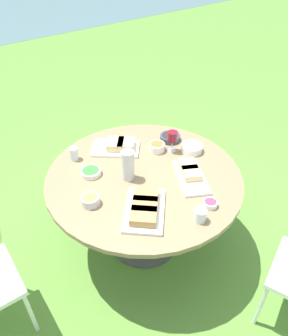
% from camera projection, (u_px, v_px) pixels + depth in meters
% --- Properties ---
extents(ground_plane, '(40.00, 40.00, 0.00)m').
position_uv_depth(ground_plane, '(144.00, 240.00, 2.80)').
color(ground_plane, '#5B8C38').
extents(dining_table, '(1.41, 1.41, 0.72)m').
position_uv_depth(dining_table, '(144.00, 185.00, 2.41)').
color(dining_table, '#4C4C51').
rests_on(dining_table, ground_plane).
extents(water_pitcher, '(0.10, 0.09, 0.23)m').
position_uv_depth(water_pitcher, '(128.00, 165.00, 2.25)').
color(water_pitcher, silver).
rests_on(water_pitcher, dining_table).
extents(wine_glass, '(0.08, 0.08, 0.17)m').
position_uv_depth(wine_glass, '(173.00, 137.00, 2.51)').
color(wine_glass, silver).
rests_on(wine_glass, dining_table).
extents(platter_bread_main, '(0.45, 0.45, 0.07)m').
position_uv_depth(platter_bread_main, '(145.00, 207.00, 2.04)').
color(platter_bread_main, white).
rests_on(platter_bread_main, dining_table).
extents(platter_charcuterie, '(0.43, 0.42, 0.08)m').
position_uv_depth(platter_charcuterie, '(119.00, 146.00, 2.58)').
color(platter_charcuterie, white).
rests_on(platter_charcuterie, dining_table).
extents(platter_sandwich_side, '(0.35, 0.43, 0.07)m').
position_uv_depth(platter_sandwich_side, '(190.00, 173.00, 2.32)').
color(platter_sandwich_side, white).
rests_on(platter_sandwich_side, dining_table).
extents(bowl_fries, '(0.12, 0.12, 0.06)m').
position_uv_depth(bowl_fries, '(90.00, 200.00, 2.10)').
color(bowl_fries, silver).
rests_on(bowl_fries, dining_table).
extents(bowl_salad, '(0.15, 0.15, 0.04)m').
position_uv_depth(bowl_salad, '(91.00, 172.00, 2.34)').
color(bowl_salad, white).
rests_on(bowl_salad, dining_table).
extents(bowl_olives, '(0.17, 0.17, 0.05)m').
position_uv_depth(bowl_olives, '(170.00, 137.00, 2.70)').
color(bowl_olives, '#334256').
rests_on(bowl_olives, dining_table).
extents(bowl_dip_red, '(0.09, 0.09, 0.04)m').
position_uv_depth(bowl_dip_red, '(210.00, 203.00, 2.09)').
color(bowl_dip_red, white).
rests_on(bowl_dip_red, dining_table).
extents(bowl_dip_cream, '(0.17, 0.17, 0.06)m').
position_uv_depth(bowl_dip_cream, '(191.00, 147.00, 2.57)').
color(bowl_dip_cream, white).
rests_on(bowl_dip_cream, dining_table).
extents(bowl_roasted_veg, '(0.13, 0.13, 0.06)m').
position_uv_depth(bowl_roasted_veg, '(157.00, 147.00, 2.57)').
color(bowl_roasted_veg, white).
rests_on(bowl_roasted_veg, dining_table).
extents(cup_water_near, '(0.07, 0.07, 0.10)m').
position_uv_depth(cup_water_near, '(74.00, 154.00, 2.47)').
color(cup_water_near, silver).
rests_on(cup_water_near, dining_table).
extents(cup_water_far, '(0.08, 0.08, 0.08)m').
position_uv_depth(cup_water_far, '(200.00, 215.00, 1.98)').
color(cup_water_far, silver).
rests_on(cup_water_far, dining_table).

